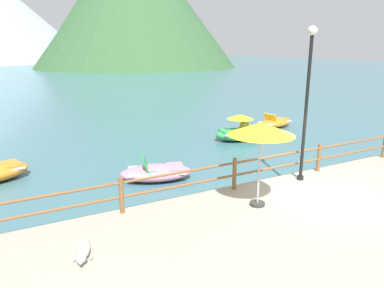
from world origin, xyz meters
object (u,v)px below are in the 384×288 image
at_px(dog_resting, 83,251).
at_px(pedal_boat_0, 157,172).
at_px(lamp_post, 307,92).
at_px(pedal_boat_1, 238,131).
at_px(pedal_boat_2, 275,123).
at_px(beach_umbrella, 261,130).

relative_size(dog_resting, pedal_boat_0, 0.38).
height_order(lamp_post, pedal_boat_1, lamp_post).
height_order(lamp_post, pedal_boat_2, lamp_post).
distance_m(lamp_post, pedal_boat_2, 10.02).
bearing_deg(pedal_boat_2, lamp_post, -125.49).
bearing_deg(dog_resting, pedal_boat_0, 52.26).
distance_m(beach_umbrella, pedal_boat_1, 8.71).
relative_size(pedal_boat_1, pedal_boat_2, 0.95).
bearing_deg(pedal_boat_0, beach_umbrella, -72.70).
bearing_deg(pedal_boat_1, pedal_boat_0, -150.05).
height_order(pedal_boat_1, pedal_boat_2, pedal_boat_1).
relative_size(pedal_boat_0, pedal_boat_2, 1.04).
bearing_deg(pedal_boat_2, pedal_boat_1, -157.70).
xyz_separation_m(pedal_boat_1, pedal_boat_2, (3.56, 1.46, -0.19)).
bearing_deg(lamp_post, pedal_boat_1, 72.47).
xyz_separation_m(lamp_post, pedal_boat_0, (-3.64, 3.09, -2.90)).
height_order(beach_umbrella, pedal_boat_1, beach_umbrella).
bearing_deg(pedal_boat_0, dog_resting, -127.74).
xyz_separation_m(beach_umbrella, pedal_boat_1, (4.40, 7.25, -2.00)).
height_order(beach_umbrella, pedal_boat_0, beach_umbrella).
xyz_separation_m(beach_umbrella, pedal_boat_0, (-1.25, 4.00, -2.18)).
bearing_deg(dog_resting, beach_umbrella, 4.12).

